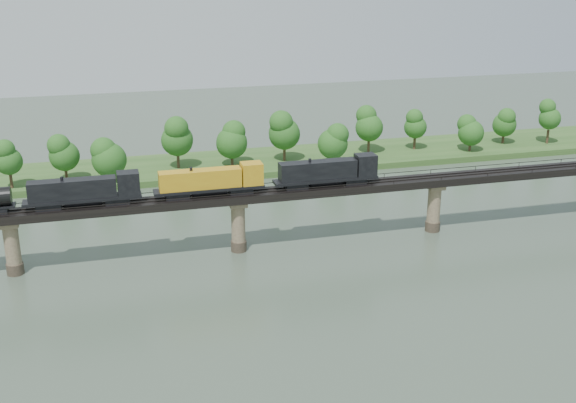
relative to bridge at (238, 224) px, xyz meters
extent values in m
plane|color=#354436|center=(0.00, -30.00, -5.46)|extent=(400.00, 400.00, 0.00)
cube|color=#2D4F1F|center=(0.00, 55.00, -4.66)|extent=(300.00, 24.00, 1.60)
cylinder|color=#473A2D|center=(-40.00, 0.00, -4.46)|extent=(3.00, 3.00, 2.00)
cylinder|color=#897A5A|center=(-40.00, 0.00, 0.04)|extent=(2.60, 2.60, 9.00)
cube|color=#897A5A|center=(-40.00, 0.00, 4.04)|extent=(3.20, 3.20, 1.00)
cylinder|color=#473A2D|center=(0.00, 0.00, -4.46)|extent=(3.00, 3.00, 2.00)
cylinder|color=#897A5A|center=(0.00, 0.00, 0.04)|extent=(2.60, 2.60, 9.00)
cube|color=#897A5A|center=(0.00, 0.00, 4.04)|extent=(3.20, 3.20, 1.00)
cylinder|color=#473A2D|center=(40.00, 0.00, -4.46)|extent=(3.00, 3.00, 2.00)
cylinder|color=#897A5A|center=(40.00, 0.00, 0.04)|extent=(2.60, 2.60, 9.00)
cube|color=#897A5A|center=(40.00, 0.00, 4.04)|extent=(3.20, 3.20, 1.00)
cube|color=black|center=(0.00, 0.00, 5.29)|extent=(220.00, 5.00, 1.50)
cube|color=black|center=(0.00, -0.75, 6.12)|extent=(220.00, 0.12, 0.16)
cube|color=black|center=(0.00, 0.75, 6.12)|extent=(220.00, 0.12, 0.16)
cube|color=black|center=(0.00, -2.40, 6.74)|extent=(220.00, 0.10, 0.10)
cube|color=black|center=(0.00, 2.40, 6.74)|extent=(220.00, 0.10, 0.10)
cube|color=black|center=(0.00, -2.40, 6.39)|extent=(0.08, 0.08, 0.70)
cube|color=black|center=(0.00, 2.40, 6.39)|extent=(0.08, 0.08, 0.70)
cylinder|color=#382619|center=(-44.43, 46.31, -2.10)|extent=(0.70, 0.70, 3.51)
sphere|color=#1A4D16|center=(-44.43, 46.31, 2.57)|extent=(6.31, 6.31, 6.31)
sphere|color=#1A4D16|center=(-44.43, 46.31, 5.50)|extent=(4.73, 4.73, 4.73)
cylinder|color=#382619|center=(-32.24, 48.84, -2.19)|extent=(0.70, 0.70, 3.34)
sphere|color=#1A4D16|center=(-32.24, 48.84, 2.27)|extent=(7.18, 7.18, 7.18)
sphere|color=#1A4D16|center=(-32.24, 48.84, 5.06)|extent=(5.39, 5.39, 5.39)
cylinder|color=#382619|center=(-22.01, 46.15, -2.45)|extent=(0.70, 0.70, 2.83)
sphere|color=#1A4D16|center=(-22.01, 46.15, 1.32)|extent=(8.26, 8.26, 8.26)
sphere|color=#1A4D16|center=(-22.01, 46.15, 3.68)|extent=(6.19, 6.19, 6.19)
cylinder|color=#382619|center=(-5.04, 52.68, -1.88)|extent=(0.70, 0.70, 3.96)
sphere|color=#1A4D16|center=(-5.04, 52.68, 3.41)|extent=(8.07, 8.07, 8.07)
sphere|color=#1A4D16|center=(-5.04, 52.68, 6.71)|extent=(6.05, 6.05, 6.05)
cylinder|color=#382619|center=(8.52, 51.14, -2.23)|extent=(0.70, 0.70, 3.27)
sphere|color=#1A4D16|center=(8.52, 51.14, 2.13)|extent=(8.03, 8.03, 8.03)
sphere|color=#1A4D16|center=(8.52, 51.14, 4.85)|extent=(6.02, 6.02, 6.02)
cylinder|color=#382619|center=(22.65, 52.31, -1.90)|extent=(0.70, 0.70, 3.92)
sphere|color=#1A4D16|center=(22.65, 52.31, 3.33)|extent=(8.29, 8.29, 8.29)
sphere|color=#1A4D16|center=(22.65, 52.31, 6.60)|extent=(6.21, 6.21, 6.21)
cylinder|color=#382619|center=(33.59, 45.35, -2.35)|extent=(0.70, 0.70, 3.02)
sphere|color=#1A4D16|center=(33.59, 45.35, 1.69)|extent=(7.74, 7.74, 7.74)
sphere|color=#1A4D16|center=(33.59, 45.35, 4.21)|extent=(5.80, 5.80, 5.80)
cylinder|color=#382619|center=(46.81, 54.03, -1.96)|extent=(0.70, 0.70, 3.80)
sphere|color=#1A4D16|center=(46.81, 54.03, 3.10)|extent=(7.47, 7.47, 7.47)
sphere|color=#1A4D16|center=(46.81, 54.03, 6.27)|extent=(5.60, 5.60, 5.60)
cylinder|color=#382619|center=(60.48, 54.26, -2.17)|extent=(0.70, 0.70, 3.38)
sphere|color=#1A4D16|center=(60.48, 54.26, 2.34)|extent=(6.23, 6.23, 6.23)
sphere|color=#1A4D16|center=(60.48, 54.26, 5.16)|extent=(4.67, 4.67, 4.67)
cylinder|color=#382619|center=(74.35, 48.39, -2.47)|extent=(0.70, 0.70, 2.77)
sphere|color=#1A4D16|center=(74.35, 48.39, 1.22)|extent=(7.04, 7.04, 7.04)
sphere|color=#1A4D16|center=(74.35, 48.39, 3.54)|extent=(5.28, 5.28, 5.28)
cylinder|color=#382619|center=(87.62, 53.57, -2.39)|extent=(0.70, 0.70, 2.94)
sphere|color=#1A4D16|center=(87.62, 53.57, 1.54)|extent=(6.73, 6.73, 6.73)
sphere|color=#1A4D16|center=(87.62, 53.57, 3.99)|extent=(5.05, 5.05, 5.05)
cylinder|color=#382619|center=(99.73, 50.10, -1.89)|extent=(0.70, 0.70, 3.94)
sphere|color=#1A4D16|center=(99.73, 50.10, 3.37)|extent=(6.17, 6.17, 6.17)
sphere|color=#1A4D16|center=(99.73, 50.10, 6.65)|extent=(4.62, 4.62, 4.62)
cube|color=black|center=(22.88, 0.00, 6.62)|extent=(4.24, 2.54, 1.16)
cube|color=black|center=(11.23, 0.00, 6.62)|extent=(4.24, 2.54, 1.16)
cube|color=black|center=(17.06, 0.00, 7.36)|extent=(20.12, 3.18, 0.53)
cube|color=black|center=(15.47, 0.00, 9.32)|extent=(14.83, 2.86, 3.39)
cube|color=black|center=(25.00, 0.00, 9.64)|extent=(3.81, 3.18, 4.02)
cylinder|color=black|center=(17.06, 0.00, 6.78)|extent=(6.35, 1.48, 1.48)
cube|color=black|center=(0.64, 0.00, 6.62)|extent=(4.24, 2.54, 1.16)
cube|color=black|center=(-11.01, 0.00, 6.62)|extent=(4.24, 2.54, 1.16)
cube|color=black|center=(-5.18, 0.00, 7.36)|extent=(20.12, 3.18, 0.53)
cube|color=#BE9117|center=(-6.77, 0.00, 9.32)|extent=(14.83, 2.86, 3.39)
cube|color=#BE9117|center=(2.76, 0.00, 9.64)|extent=(3.81, 3.18, 4.02)
cylinder|color=black|center=(-5.18, 0.00, 6.78)|extent=(6.35, 1.48, 1.48)
cube|color=black|center=(-21.60, 0.00, 6.62)|extent=(4.24, 2.54, 1.16)
cube|color=black|center=(-33.25, 0.00, 6.62)|extent=(4.24, 2.54, 1.16)
cube|color=black|center=(-27.42, 0.00, 7.36)|extent=(20.12, 3.18, 0.53)
cube|color=black|center=(-29.01, 0.00, 9.32)|extent=(14.83, 2.86, 3.39)
cube|color=black|center=(-19.48, 0.00, 9.64)|extent=(3.81, 3.18, 4.02)
cylinder|color=black|center=(-27.42, 0.00, 6.78)|extent=(6.35, 1.48, 1.48)
camera|label=1|loc=(-23.51, -124.12, 48.44)|focal=45.00mm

